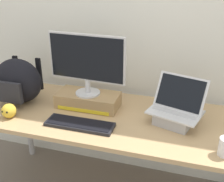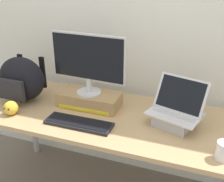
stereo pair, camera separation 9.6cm
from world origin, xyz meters
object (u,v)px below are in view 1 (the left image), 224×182
Objects in this scene: plush_toy at (9,111)px; external_keyboard at (80,124)px; open_laptop at (175,114)px; toner_box_yellow at (88,100)px; messenger_backpack at (18,81)px; desktop_monitor at (87,62)px.

external_keyboard is at bearing 4.03° from plush_toy.
plush_toy reaches higher than external_keyboard.
plush_toy is (-1.07, -0.25, -0.02)m from open_laptop.
toner_box_yellow is 0.53m from messenger_backpack.
messenger_backpack is at bearing 105.79° from plush_toy.
external_keyboard is 0.49m from plush_toy.
open_laptop is 3.86× the size of plush_toy.
open_laptop reaches higher than toner_box_yellow.
toner_box_yellow is at bearing -168.14° from open_laptop.
toner_box_yellow is at bearing 99.60° from external_keyboard.
plush_toy is at bearing -146.00° from toner_box_yellow.
desktop_monitor reaches higher than messenger_backpack.
plush_toy is (-0.45, -0.30, -0.00)m from toner_box_yellow.
messenger_backpack is (-0.51, -0.07, 0.11)m from toner_box_yellow.
desktop_monitor reaches higher than external_keyboard.
toner_box_yellow is 4.57× the size of plush_toy.
external_keyboard is at bearing -142.76° from open_laptop.
open_laptop is at bearing 13.00° from plush_toy.
toner_box_yellow reaches higher than plush_toy.
open_laptop is (0.62, -0.05, -0.27)m from desktop_monitor.
messenger_backpack is (-0.56, 0.20, 0.15)m from external_keyboard.
desktop_monitor reaches higher than toner_box_yellow.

